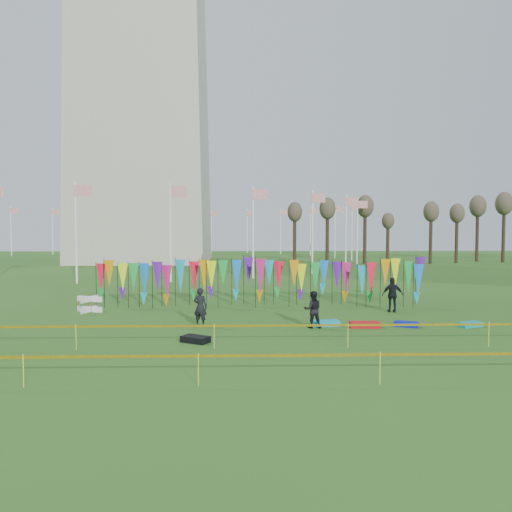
{
  "coord_description": "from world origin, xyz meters",
  "views": [
    {
      "loc": [
        -0.95,
        -19.52,
        4.22
      ],
      "look_at": [
        -0.24,
        6.0,
        2.89
      ],
      "focal_mm": 35.0,
      "sensor_mm": 36.0,
      "label": 1
    }
  ],
  "objects_px": {
    "person_right": "(393,295)",
    "kite_bag_teal": "(470,324)",
    "kite_bag_turquoise": "(326,323)",
    "kite_bag_red": "(364,325)",
    "person_left": "(200,307)",
    "box_kite": "(90,304)",
    "person_mid": "(313,310)",
    "kite_bag_blue": "(406,324)",
    "kite_bag_black": "(195,339)"
  },
  "relations": [
    {
      "from": "kite_bag_turquoise",
      "to": "kite_bag_teal",
      "type": "bearing_deg",
      "value": -3.37
    },
    {
      "from": "person_left",
      "to": "kite_bag_turquoise",
      "type": "distance_m",
      "value": 5.55
    },
    {
      "from": "person_mid",
      "to": "kite_bag_turquoise",
      "type": "height_order",
      "value": "person_mid"
    },
    {
      "from": "person_mid",
      "to": "kite_bag_red",
      "type": "distance_m",
      "value": 2.36
    },
    {
      "from": "kite_bag_blue",
      "to": "kite_bag_red",
      "type": "xyz_separation_m",
      "value": [
        -1.87,
        -0.12,
        0.01
      ]
    },
    {
      "from": "kite_bag_red",
      "to": "box_kite",
      "type": "bearing_deg",
      "value": 161.77
    },
    {
      "from": "person_mid",
      "to": "kite_bag_red",
      "type": "bearing_deg",
      "value": -177.4
    },
    {
      "from": "person_mid",
      "to": "person_right",
      "type": "xyz_separation_m",
      "value": [
        4.68,
        4.01,
        0.09
      ]
    },
    {
      "from": "person_right",
      "to": "kite_bag_red",
      "type": "xyz_separation_m",
      "value": [
        -2.43,
        -3.96,
        -0.77
      ]
    },
    {
      "from": "person_left",
      "to": "kite_bag_turquoise",
      "type": "xyz_separation_m",
      "value": [
        5.5,
        -0.02,
        -0.74
      ]
    },
    {
      "from": "person_right",
      "to": "kite_bag_turquoise",
      "type": "xyz_separation_m",
      "value": [
        -4.06,
        -3.59,
        -0.78
      ]
    },
    {
      "from": "box_kite",
      "to": "person_left",
      "type": "relative_size",
      "value": 0.5
    },
    {
      "from": "box_kite",
      "to": "kite_bag_black",
      "type": "relative_size",
      "value": 0.83
    },
    {
      "from": "person_right",
      "to": "kite_bag_red",
      "type": "height_order",
      "value": "person_right"
    },
    {
      "from": "box_kite",
      "to": "kite_bag_turquoise",
      "type": "xyz_separation_m",
      "value": [
        11.49,
        -3.95,
        -0.31
      ]
    },
    {
      "from": "person_left",
      "to": "box_kite",
      "type": "bearing_deg",
      "value": -13.42
    },
    {
      "from": "kite_bag_turquoise",
      "to": "kite_bag_black",
      "type": "bearing_deg",
      "value": -150.66
    },
    {
      "from": "box_kite",
      "to": "kite_bag_black",
      "type": "xyz_separation_m",
      "value": [
        6.06,
        -7.01,
        -0.31
      ]
    },
    {
      "from": "box_kite",
      "to": "person_left",
      "type": "distance_m",
      "value": 7.18
    },
    {
      "from": "kite_bag_black",
      "to": "kite_bag_teal",
      "type": "height_order",
      "value": "kite_bag_black"
    },
    {
      "from": "person_mid",
      "to": "person_right",
      "type": "height_order",
      "value": "person_right"
    },
    {
      "from": "box_kite",
      "to": "person_mid",
      "type": "bearing_deg",
      "value": -21.93
    },
    {
      "from": "kite_bag_blue",
      "to": "kite_bag_teal",
      "type": "bearing_deg",
      "value": -2.55
    },
    {
      "from": "kite_bag_red",
      "to": "kite_bag_teal",
      "type": "bearing_deg",
      "value": -0.03
    },
    {
      "from": "person_left",
      "to": "person_mid",
      "type": "height_order",
      "value": "person_left"
    },
    {
      "from": "box_kite",
      "to": "person_mid",
      "type": "xyz_separation_m",
      "value": [
        10.87,
        -4.38,
        0.37
      ]
    },
    {
      "from": "kite_bag_blue",
      "to": "box_kite",
      "type": "bearing_deg",
      "value": 164.35
    },
    {
      "from": "person_mid",
      "to": "kite_bag_red",
      "type": "height_order",
      "value": "person_mid"
    },
    {
      "from": "box_kite",
      "to": "kite_bag_teal",
      "type": "bearing_deg",
      "value": -13.68
    },
    {
      "from": "kite_bag_red",
      "to": "kite_bag_teal",
      "type": "height_order",
      "value": "kite_bag_red"
    },
    {
      "from": "kite_bag_red",
      "to": "kite_bag_teal",
      "type": "xyz_separation_m",
      "value": [
        4.64,
        -0.0,
        -0.02
      ]
    },
    {
      "from": "kite_bag_blue",
      "to": "person_right",
      "type": "bearing_deg",
      "value": 81.72
    },
    {
      "from": "person_right",
      "to": "person_left",
      "type": "bearing_deg",
      "value": 26.77
    },
    {
      "from": "person_mid",
      "to": "box_kite",
      "type": "bearing_deg",
      "value": -20.69
    },
    {
      "from": "box_kite",
      "to": "kite_bag_red",
      "type": "bearing_deg",
      "value": -18.23
    },
    {
      "from": "person_right",
      "to": "kite_bag_teal",
      "type": "height_order",
      "value": "person_right"
    },
    {
      "from": "kite_bag_turquoise",
      "to": "box_kite",
      "type": "bearing_deg",
      "value": 161.01
    },
    {
      "from": "person_right",
      "to": "kite_bag_black",
      "type": "xyz_separation_m",
      "value": [
        -9.49,
        -6.64,
        -0.77
      ]
    },
    {
      "from": "kite_bag_turquoise",
      "to": "kite_bag_teal",
      "type": "relative_size",
      "value": 1.11
    },
    {
      "from": "box_kite",
      "to": "kite_bag_red",
      "type": "height_order",
      "value": "box_kite"
    },
    {
      "from": "kite_bag_blue",
      "to": "kite_bag_black",
      "type": "height_order",
      "value": "kite_bag_black"
    },
    {
      "from": "kite_bag_teal",
      "to": "kite_bag_turquoise",
      "type": "bearing_deg",
      "value": 176.63
    },
    {
      "from": "person_left",
      "to": "kite_bag_turquoise",
      "type": "height_order",
      "value": "person_left"
    },
    {
      "from": "box_kite",
      "to": "person_right",
      "type": "xyz_separation_m",
      "value": [
        15.55,
        -0.37,
        0.47
      ]
    },
    {
      "from": "kite_bag_turquoise",
      "to": "kite_bag_teal",
      "type": "distance_m",
      "value": 6.29
    },
    {
      "from": "kite_bag_blue",
      "to": "kite_bag_red",
      "type": "height_order",
      "value": "kite_bag_red"
    },
    {
      "from": "kite_bag_teal",
      "to": "kite_bag_black",
      "type": "bearing_deg",
      "value": -167.09
    },
    {
      "from": "box_kite",
      "to": "person_right",
      "type": "height_order",
      "value": "person_right"
    },
    {
      "from": "kite_bag_blue",
      "to": "kite_bag_red",
      "type": "relative_size",
      "value": 0.78
    },
    {
      "from": "person_mid",
      "to": "person_right",
      "type": "bearing_deg",
      "value": -138.19
    }
  ]
}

